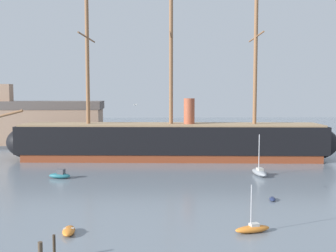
# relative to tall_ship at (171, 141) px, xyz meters

# --- Properties ---
(tall_ship) EXTENTS (75.82, 17.31, 36.45)m
(tall_ship) POSITION_rel_tall_ship_xyz_m (0.00, 0.00, 0.00)
(tall_ship) COLOR brown
(tall_ship) RESTS_ON ground
(dinghy_foreground_left) EXTENTS (1.47, 2.90, 0.66)m
(dinghy_foreground_left) POSITION_rel_tall_ship_xyz_m (-12.37, -44.90, -3.64)
(dinghy_foreground_left) COLOR orange
(dinghy_foreground_left) RESTS_ON ground
(sailboat_foreground_right) EXTENTS (3.91, 2.03, 4.88)m
(sailboat_foreground_right) POSITION_rel_tall_ship_xyz_m (5.99, -45.18, -3.56)
(sailboat_foreground_right) COLOR orange
(sailboat_foreground_right) RESTS_ON ground
(dinghy_mid_right) EXTENTS (1.16, 1.95, 0.43)m
(dinghy_mid_right) POSITION_rel_tall_ship_xyz_m (11.61, -33.23, -3.75)
(dinghy_mid_right) COLOR #1E284C
(dinghy_mid_right) RESTS_ON ground
(motorboat_alongside_bow) EXTENTS (3.92, 2.32, 1.54)m
(motorboat_alongside_bow) POSITION_rel_tall_ship_xyz_m (-19.11, -18.15, -3.43)
(motorboat_alongside_bow) COLOR #236670
(motorboat_alongside_bow) RESTS_ON ground
(sailboat_alongside_stern) EXTENTS (2.20, 5.49, 6.96)m
(sailboat_alongside_stern) POSITION_rel_tall_ship_xyz_m (14.15, -17.22, -3.39)
(sailboat_alongside_stern) COLOR gray
(sailboat_alongside_stern) RESTS_ON ground
(motorboat_far_right) EXTENTS (3.99, 3.44, 1.58)m
(motorboat_far_right) POSITION_rel_tall_ship_xyz_m (25.93, -2.31, -3.42)
(motorboat_far_right) COLOR silver
(motorboat_far_right) RESTS_ON ground
(motorboat_distant_centre) EXTENTS (4.78, 4.84, 2.02)m
(motorboat_distant_centre) POSITION_rel_tall_ship_xyz_m (-1.92, 8.75, -3.26)
(motorboat_distant_centre) COLOR #B22D28
(motorboat_distant_centre) RESTS_ON ground
(mooring_piling_left_pair) EXTENTS (0.25, 0.25, 2.12)m
(mooring_piling_left_pair) POSITION_rel_tall_ship_xyz_m (-12.35, -51.03, -2.91)
(mooring_piling_left_pair) COLOR #382B1E
(mooring_piling_left_pair) RESTS_ON ground
(dockside_warehouse_left) EXTENTS (42.82, 12.00, 16.19)m
(dockside_warehouse_left) POSITION_rel_tall_ship_xyz_m (-36.82, 22.42, 1.92)
(dockside_warehouse_left) COLOR #565659
(dockside_warehouse_left) RESTS_ON ground
(seagull_in_flight) EXTENTS (0.42, 1.33, 0.14)m
(seagull_in_flight) POSITION_rel_tall_ship_xyz_m (-5.97, -37.04, 8.62)
(seagull_in_flight) COLOR silver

